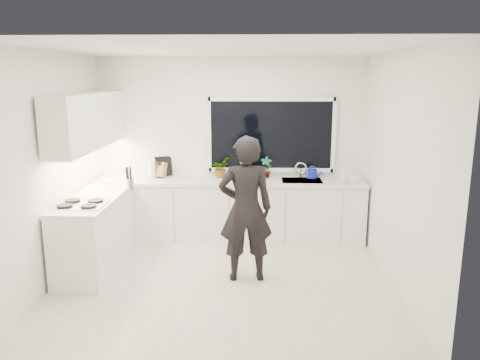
{
  "coord_description": "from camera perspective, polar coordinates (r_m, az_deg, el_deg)",
  "views": [
    {
      "loc": [
        0.38,
        -5.25,
        2.41
      ],
      "look_at": [
        0.18,
        0.4,
        1.15
      ],
      "focal_mm": 35.0,
      "sensor_mm": 36.0,
      "label": 1
    }
  ],
  "objects": [
    {
      "name": "window",
      "position": [
        7.03,
        3.82,
        5.5
      ],
      "size": [
        1.8,
        0.02,
        1.0
      ],
      "primitive_type": "cube",
      "color": "black",
      "rests_on": "wall_back"
    },
    {
      "name": "herb_plants",
      "position": [
        7.0,
        -0.65,
        1.56
      ],
      "size": [
        0.93,
        0.32,
        0.33
      ],
      "color": "#26662D",
      "rests_on": "countertop_back"
    },
    {
      "name": "watering_can",
      "position": [
        7.06,
        8.78,
        0.75
      ],
      "size": [
        0.18,
        0.18,
        0.13
      ],
      "primitive_type": "cylinder",
      "rotation": [
        0.0,
        0.0,
        -0.36
      ],
      "color": "#121BB1",
      "rests_on": "countertop_back"
    },
    {
      "name": "knife_block",
      "position": [
        7.12,
        -9.56,
        1.21
      ],
      "size": [
        0.16,
        0.14,
        0.22
      ],
      "primitive_type": "cube",
      "rotation": [
        0.0,
        0.0,
        -0.4
      ],
      "color": "#926243",
      "rests_on": "countertop_back"
    },
    {
      "name": "paper_towel_roll",
      "position": [
        7.11,
        -10.69,
        1.31
      ],
      "size": [
        0.14,
        0.14,
        0.26
      ],
      "primitive_type": "cylinder",
      "rotation": [
        0.0,
        0.0,
        0.39
      ],
      "color": "white",
      "rests_on": "countertop_back"
    },
    {
      "name": "wall_left",
      "position": [
        5.87,
        -22.07,
        1.23
      ],
      "size": [
        0.02,
        3.5,
        2.7
      ],
      "primitive_type": "cube",
      "color": "white",
      "rests_on": "ground"
    },
    {
      "name": "wall_right",
      "position": [
        5.6,
        18.9,
        0.97
      ],
      "size": [
        0.02,
        3.5,
        2.7
      ],
      "primitive_type": "cube",
      "color": "white",
      "rests_on": "ground"
    },
    {
      "name": "wall_back",
      "position": [
        7.1,
        -1.07,
        3.97
      ],
      "size": [
        4.0,
        0.02,
        2.7
      ],
      "primitive_type": "cube",
      "color": "white",
      "rests_on": "ground"
    },
    {
      "name": "base_cabinets_left",
      "position": [
        6.28,
        -17.26,
        -6.3
      ],
      "size": [
        0.58,
        1.6,
        0.88
      ],
      "primitive_type": "cube",
      "color": "white",
      "rests_on": "floor"
    },
    {
      "name": "picture_frame_small",
      "position": [
        7.21,
        -9.39,
        1.67
      ],
      "size": [
        0.24,
        0.12,
        0.3
      ],
      "primitive_type": "cube",
      "rotation": [
        0.0,
        0.0,
        0.41
      ],
      "color": "black",
      "rests_on": "countertop_back"
    },
    {
      "name": "faucet",
      "position": [
        7.07,
        7.42,
        1.19
      ],
      "size": [
        0.03,
        0.03,
        0.22
      ],
      "primitive_type": "cylinder",
      "color": "silver",
      "rests_on": "countertop_back"
    },
    {
      "name": "upper_cabinets",
      "position": [
        6.36,
        -18.08,
        6.9
      ],
      "size": [
        0.34,
        2.1,
        0.7
      ],
      "primitive_type": "cube",
      "color": "white",
      "rests_on": "wall_left"
    },
    {
      "name": "person",
      "position": [
        5.52,
        0.69,
        -3.57
      ],
      "size": [
        0.68,
        0.49,
        1.75
      ],
      "primitive_type": "imported",
      "rotation": [
        0.0,
        0.0,
        3.26
      ],
      "color": "black",
      "rests_on": "floor"
    },
    {
      "name": "picture_frame_large",
      "position": [
        7.21,
        -9.16,
        1.6
      ],
      "size": [
        0.21,
        0.11,
        0.28
      ],
      "primitive_type": "cube",
      "rotation": [
        0.0,
        0.0,
        0.43
      ],
      "color": "black",
      "rests_on": "countertop_back"
    },
    {
      "name": "base_cabinets_back",
      "position": [
        6.99,
        -1.18,
        -3.81
      ],
      "size": [
        3.92,
        0.58,
        0.88
      ],
      "primitive_type": "cube",
      "color": "white",
      "rests_on": "floor"
    },
    {
      "name": "pizza_tray",
      "position": [
        6.83,
        1.17,
        0.09
      ],
      "size": [
        0.49,
        0.4,
        0.03
      ],
      "primitive_type": "cube",
      "rotation": [
        0.0,
        0.0,
        -0.18
      ],
      "color": "silver",
      "rests_on": "countertop_back"
    },
    {
      "name": "ceiling",
      "position": [
        5.27,
        -2.21,
        15.82
      ],
      "size": [
        4.0,
        3.5,
        0.02
      ],
      "primitive_type": "cube",
      "color": "white",
      "rests_on": "wall_back"
    },
    {
      "name": "stovetop",
      "position": [
        5.83,
        -18.87,
        -2.77
      ],
      "size": [
        0.56,
        0.48,
        0.03
      ],
      "primitive_type": "cube",
      "color": "black",
      "rests_on": "countertop_left"
    },
    {
      "name": "pizza",
      "position": [
        6.83,
        1.17,
        0.22
      ],
      "size": [
        0.44,
        0.35,
        0.01
      ],
      "primitive_type": "cube",
      "rotation": [
        0.0,
        0.0,
        -0.18
      ],
      "color": "#BC3719",
      "rests_on": "pizza_tray"
    },
    {
      "name": "utensil_crock",
      "position": [
        6.44,
        -13.35,
        -0.43
      ],
      "size": [
        0.13,
        0.13,
        0.16
      ],
      "primitive_type": "cylinder",
      "rotation": [
        0.0,
        0.0,
        -0.01
      ],
      "color": "#AAABAF",
      "rests_on": "countertop_left"
    },
    {
      "name": "sink",
      "position": [
        6.91,
        7.53,
        -0.44
      ],
      "size": [
        0.58,
        0.42,
        0.14
      ],
      "primitive_type": "cube",
      "color": "silver",
      "rests_on": "countertop_back"
    },
    {
      "name": "soap_bottles",
      "position": [
        6.81,
        12.93,
        0.68
      ],
      "size": [
        0.26,
        0.15,
        0.28
      ],
      "color": "#D8BF66",
      "rests_on": "countertop_back"
    },
    {
      "name": "countertop_back",
      "position": [
        6.87,
        -1.2,
        -0.15
      ],
      "size": [
        3.94,
        0.62,
        0.04
      ],
      "primitive_type": "cube",
      "color": "silver",
      "rests_on": "base_cabinets_back"
    },
    {
      "name": "floor",
      "position": [
        5.79,
        -1.98,
        -12.13
      ],
      "size": [
        4.0,
        3.5,
        0.02
      ],
      "primitive_type": "cube",
      "color": "beige",
      "rests_on": "ground"
    },
    {
      "name": "countertop_left",
      "position": [
        6.15,
        -17.53,
        -2.24
      ],
      "size": [
        0.62,
        1.6,
        0.04
      ],
      "primitive_type": "cube",
      "color": "silver",
      "rests_on": "base_cabinets_left"
    }
  ]
}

